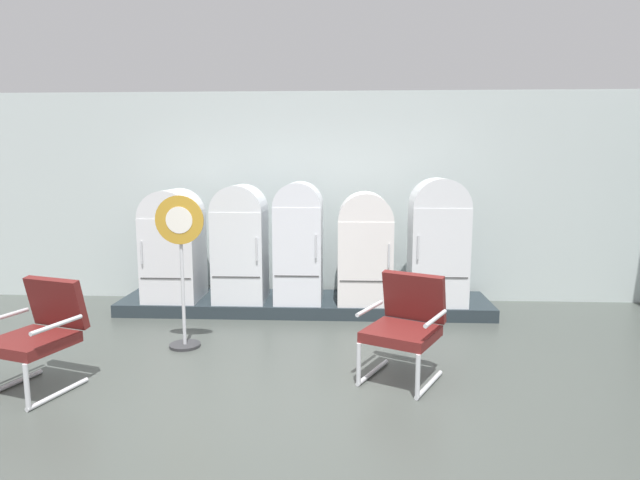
% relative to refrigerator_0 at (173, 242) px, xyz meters
% --- Properties ---
extents(ground, '(12.00, 10.00, 0.05)m').
position_rel_refrigerator_0_xyz_m(ground, '(1.66, -2.94, -0.92)').
color(ground, '#434843').
extents(back_wall, '(11.76, 0.12, 2.83)m').
position_rel_refrigerator_0_xyz_m(back_wall, '(1.66, 0.72, 0.54)').
color(back_wall, silver).
rests_on(back_wall, ground).
extents(display_plinth, '(4.70, 0.95, 0.16)m').
position_rel_refrigerator_0_xyz_m(display_plinth, '(1.66, 0.09, -0.81)').
color(display_plinth, '#252F34').
rests_on(display_plinth, ground).
extents(refrigerator_0, '(0.67, 0.73, 1.40)m').
position_rel_refrigerator_0_xyz_m(refrigerator_0, '(0.00, 0.00, 0.00)').
color(refrigerator_0, white).
rests_on(refrigerator_0, display_plinth).
extents(refrigerator_1, '(0.63, 0.61, 1.46)m').
position_rel_refrigerator_0_xyz_m(refrigerator_1, '(0.87, -0.06, 0.04)').
color(refrigerator_1, silver).
rests_on(refrigerator_1, display_plinth).
extents(refrigerator_2, '(0.58, 0.66, 1.50)m').
position_rel_refrigerator_0_xyz_m(refrigerator_2, '(1.60, -0.03, 0.06)').
color(refrigerator_2, white).
rests_on(refrigerator_2, display_plinth).
extents(refrigerator_3, '(0.67, 0.69, 1.37)m').
position_rel_refrigerator_0_xyz_m(refrigerator_3, '(2.43, -0.02, -0.02)').
color(refrigerator_3, white).
rests_on(refrigerator_3, display_plinth).
extents(refrigerator_4, '(0.69, 0.61, 1.55)m').
position_rel_refrigerator_0_xyz_m(refrigerator_4, '(3.32, -0.06, 0.08)').
color(refrigerator_4, white).
rests_on(refrigerator_4, display_plinth).
extents(armchair_left, '(0.77, 0.82, 0.92)m').
position_rel_refrigerator_0_xyz_m(armchair_left, '(-0.38, -2.40, -0.39)').
color(armchair_left, silver).
rests_on(armchair_left, ground).
extents(armchair_right, '(0.83, 0.87, 0.92)m').
position_rel_refrigerator_0_xyz_m(armchair_right, '(2.72, -2.03, -0.39)').
color(armchair_right, silver).
rests_on(armchair_right, ground).
extents(sign_stand, '(0.49, 0.32, 1.57)m').
position_rel_refrigerator_0_xyz_m(sign_stand, '(0.53, -1.37, -0.08)').
color(sign_stand, '#2D2D30').
rests_on(sign_stand, ground).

